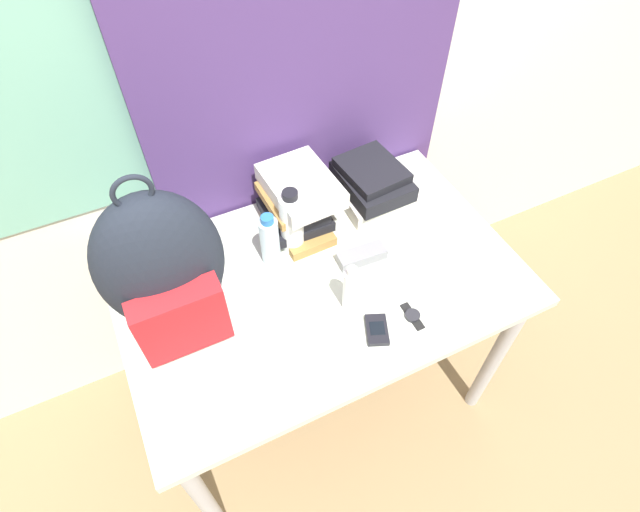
# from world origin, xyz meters

# --- Properties ---
(ground_plane) EXTENTS (12.00, 12.00, 0.00)m
(ground_plane) POSITION_xyz_m (0.00, 0.00, 0.00)
(ground_plane) COLOR #8C704C
(wall_back) EXTENTS (6.00, 0.06, 2.50)m
(wall_back) POSITION_xyz_m (-0.00, 0.84, 1.25)
(wall_back) COLOR silver
(wall_back) RESTS_ON ground_plane
(curtain_blue) EXTENTS (1.00, 0.04, 2.50)m
(curtain_blue) POSITION_xyz_m (0.15, 0.78, 1.25)
(curtain_blue) COLOR #4C336B
(curtain_blue) RESTS_ON ground_plane
(desk) EXTENTS (1.18, 0.75, 0.77)m
(desk) POSITION_xyz_m (0.00, 0.38, 0.67)
(desk) COLOR beige
(desk) RESTS_ON ground_plane
(backpack) EXTENTS (0.32, 0.25, 0.52)m
(backpack) POSITION_xyz_m (-0.41, 0.42, 0.99)
(backpack) COLOR #1E232D
(backpack) RESTS_ON desk
(book_stack_left) EXTENTS (0.23, 0.27, 0.19)m
(book_stack_left) POSITION_xyz_m (0.03, 0.60, 0.87)
(book_stack_left) COLOR olive
(book_stack_left) RESTS_ON desk
(book_stack_center) EXTENTS (0.22, 0.25, 0.14)m
(book_stack_center) POSITION_xyz_m (0.30, 0.60, 0.83)
(book_stack_center) COLOR silver
(book_stack_center) RESTS_ON desk
(water_bottle) EXTENTS (0.06, 0.06, 0.19)m
(water_bottle) POSITION_xyz_m (-0.10, 0.50, 0.86)
(water_bottle) COLOR silver
(water_bottle) RESTS_ON desk
(sports_bottle) EXTENTS (0.07, 0.07, 0.23)m
(sports_bottle) POSITION_xyz_m (-0.02, 0.52, 0.88)
(sports_bottle) COLOR white
(sports_bottle) RESTS_ON desk
(sunscreen_bottle) EXTENTS (0.04, 0.04, 0.17)m
(sunscreen_bottle) POSITION_xyz_m (0.03, 0.25, 0.85)
(sunscreen_bottle) COLOR white
(sunscreen_bottle) RESTS_ON desk
(cell_phone) EXTENTS (0.09, 0.11, 0.02)m
(cell_phone) POSITION_xyz_m (0.06, 0.14, 0.78)
(cell_phone) COLOR black
(cell_phone) RESTS_ON desk
(sunglasses_case) EXTENTS (0.15, 0.06, 0.04)m
(sunglasses_case) POSITION_xyz_m (0.14, 0.38, 0.79)
(sunglasses_case) COLOR gray
(sunglasses_case) RESTS_ON desk
(wristwatch) EXTENTS (0.04, 0.09, 0.01)m
(wristwatch) POSITION_xyz_m (0.17, 0.14, 0.77)
(wristwatch) COLOR black
(wristwatch) RESTS_ON desk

